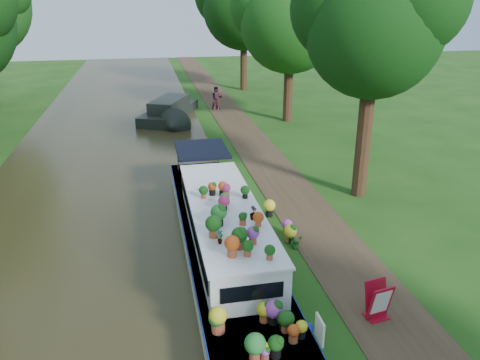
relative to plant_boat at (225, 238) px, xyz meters
The scene contains 12 objects.
ground 2.63m from the plant_boat, 25.42° to the left, with size 100.00×100.00×0.00m, color #1B4511.
canal_water 3.99m from the plant_boat, 164.09° to the left, with size 10.00×100.00×0.02m, color #2D2813.
towpath 3.71m from the plant_boat, 17.22° to the left, with size 2.20×100.00×0.03m, color #41301E.
plant_boat is the anchor object (origin of this frame).
tree_near_overhang 9.30m from the plant_boat, 34.40° to the left, with size 5.52×5.28×8.99m.
tree_near_mid 18.37m from the plant_boat, 67.37° to the left, with size 6.90×6.60×9.40m.
tree_near_far 28.54m from the plant_boat, 77.08° to the left, with size 7.59×7.26×10.30m.
second_boat 17.94m from the plant_boat, 91.60° to the left, with size 4.30×7.41×1.34m.
sandwich_board 4.52m from the plant_boat, 44.96° to the right, with size 0.62×0.56×0.95m.
pedestrian_pink 20.25m from the plant_boat, 81.93° to the left, with size 0.56×0.37×1.53m, color pink.
pedestrian_dark 20.29m from the plant_boat, 81.86° to the left, with size 0.75×0.59×1.55m, color black.
verge_plant 2.44m from the plant_boat, 12.29° to the left, with size 0.40×0.35×0.45m, color #1B5D1D.
Camera 1 is at (-4.19, -12.79, 7.30)m, focal length 35.00 mm.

